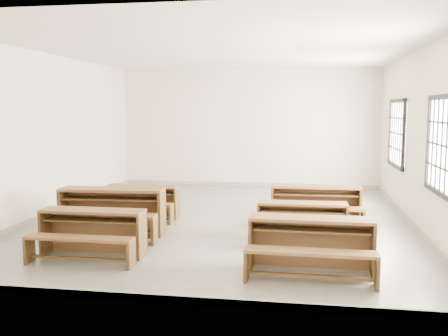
% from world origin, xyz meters
% --- Properties ---
extents(room, '(8.50, 8.50, 3.20)m').
position_xyz_m(room, '(0.09, 0.00, 2.14)').
color(room, gray).
rests_on(room, ground).
extents(desk_set_0, '(1.51, 0.78, 0.68)m').
position_xyz_m(desk_set_0, '(-1.50, -2.70, 0.40)').
color(desk_set_0, brown).
rests_on(desk_set_0, ground).
extents(desk_set_1, '(1.81, 1.01, 0.79)m').
position_xyz_m(desk_set_1, '(-1.69, -1.47, 0.46)').
color(desk_set_1, brown).
rests_on(desk_set_1, ground).
extents(desk_set_2, '(1.42, 0.75, 0.64)m').
position_xyz_m(desk_set_2, '(-1.60, -0.12, 0.37)').
color(desk_set_2, brown).
rests_on(desk_set_2, ground).
extents(desk_set_3, '(1.62, 0.87, 0.72)m').
position_xyz_m(desk_set_3, '(1.61, -2.93, 0.42)').
color(desk_set_3, brown).
rests_on(desk_set_3, ground).
extents(desk_set_4, '(1.44, 0.77, 0.64)m').
position_xyz_m(desk_set_4, '(1.49, -1.45, 0.37)').
color(desk_set_4, brown).
rests_on(desk_set_4, ground).
extents(desk_set_5, '(1.64, 0.88, 0.73)m').
position_xyz_m(desk_set_5, '(1.73, -0.20, 0.42)').
color(desk_set_5, brown).
rests_on(desk_set_5, ground).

